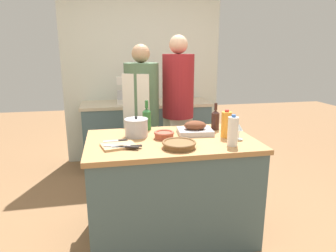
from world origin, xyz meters
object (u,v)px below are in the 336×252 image
(stock_pot, at_px, (136,128))
(person_cook_guest, at_px, (178,106))
(wine_glass_left, at_px, (239,128))
(milk_jug, at_px, (233,131))
(knife_paring, at_px, (128,146))
(condiment_bottle_short, at_px, (134,95))
(knife_chef, at_px, (122,147))
(cutting_board, at_px, (119,146))
(wine_bottle_dark, at_px, (215,119))
(person_cook_aproned, at_px, (142,114))
(stand_mixer, at_px, (124,93))
(wicker_basket, at_px, (179,144))
(mixing_bowl, at_px, (164,135))
(condiment_bottle_tall, at_px, (154,98))
(roasting_pan, at_px, (195,129))
(wine_bottle_green, at_px, (147,118))
(knife_bread, at_px, (116,141))
(juice_jug, at_px, (226,124))

(stock_pot, bearing_deg, person_cook_guest, 55.51)
(wine_glass_left, bearing_deg, milk_jug, -128.97)
(knife_paring, bearing_deg, condiment_bottle_short, 83.71)
(stock_pot, height_order, knife_chef, stock_pot)
(cutting_board, relative_size, wine_bottle_dark, 1.15)
(condiment_bottle_short, distance_m, person_cook_aproned, 0.94)
(milk_jug, height_order, person_cook_guest, person_cook_guest)
(stand_mixer, distance_m, person_cook_aproned, 0.79)
(wicker_basket, relative_size, mixing_bowl, 1.53)
(wicker_basket, distance_m, mixing_bowl, 0.28)
(knife_chef, relative_size, person_cook_aproned, 0.16)
(condiment_bottle_tall, bearing_deg, person_cook_aproned, -109.34)
(cutting_board, relative_size, stand_mixer, 0.82)
(roasting_pan, xyz_separation_m, condiment_bottle_tall, (-0.16, 1.40, 0.07))
(roasting_pan, bearing_deg, condiment_bottle_short, 103.17)
(wine_bottle_dark, xyz_separation_m, person_cook_guest, (-0.19, 0.72, 0.00))
(wine_glass_left, height_order, person_cook_guest, person_cook_guest)
(wine_bottle_dark, height_order, knife_chef, wine_bottle_dark)
(wine_bottle_dark, relative_size, person_cook_aproned, 0.15)
(mixing_bowl, relative_size, condiment_bottle_short, 0.97)
(wine_bottle_green, distance_m, knife_bread, 0.48)
(condiment_bottle_tall, bearing_deg, condiment_bottle_short, 130.41)
(roasting_pan, xyz_separation_m, knife_bread, (-0.69, -0.14, -0.02))
(juice_jug, bearing_deg, stand_mixer, 115.05)
(roasting_pan, bearing_deg, wicker_basket, -122.96)
(condiment_bottle_tall, relative_size, person_cook_guest, 0.11)
(wine_bottle_dark, height_order, condiment_bottle_short, wine_bottle_dark)
(knife_paring, bearing_deg, knife_bread, 117.11)
(person_cook_aproned, bearing_deg, stand_mixer, 127.81)
(wine_glass_left, distance_m, knife_chef, 0.97)
(milk_jug, height_order, person_cook_aproned, person_cook_aproned)
(person_cook_guest, bearing_deg, knife_paring, -133.72)
(wine_glass_left, relative_size, person_cook_aproned, 0.08)
(wicker_basket, xyz_separation_m, knife_bread, (-0.47, 0.21, -0.01))
(juice_jug, relative_size, wine_bottle_green, 0.87)
(roasting_pan, relative_size, wine_bottle_green, 1.16)
(stock_pot, relative_size, knife_paring, 0.88)
(wine_bottle_dark, relative_size, knife_bread, 1.30)
(knife_chef, xyz_separation_m, stand_mixer, (0.11, 1.81, 0.15))
(condiment_bottle_tall, bearing_deg, cutting_board, -107.72)
(stock_pot, height_order, mixing_bowl, stock_pot)
(knife_bread, height_order, person_cook_aproned, person_cook_aproned)
(knife_paring, bearing_deg, roasting_pan, 26.15)
(cutting_board, bearing_deg, stand_mixer, 85.56)
(stock_pot, relative_size, mixing_bowl, 1.18)
(wicker_basket, distance_m, person_cook_guest, 1.21)
(roasting_pan, relative_size, condiment_bottle_short, 1.81)
(juice_jug, bearing_deg, condiment_bottle_tall, 104.01)
(wine_bottle_green, distance_m, wine_bottle_dark, 0.64)
(stand_mixer, relative_size, person_cook_guest, 0.20)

